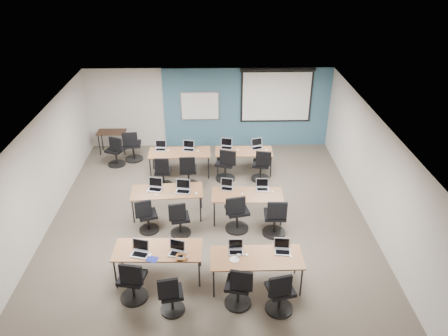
{
  "coord_description": "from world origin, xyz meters",
  "views": [
    {
      "loc": [
        0.15,
        -9.17,
        6.47
      ],
      "look_at": [
        0.39,
        0.4,
        1.3
      ],
      "focal_mm": 35.0,
      "sensor_mm": 36.0,
      "label": 1
    }
  ],
  "objects_px": {
    "training_table_front_left": "(158,251)",
    "task_chair_3": "(280,295)",
    "training_table_mid_right": "(247,196)",
    "task_chair_7": "(275,220)",
    "spare_chair_b": "(116,153)",
    "projector_screen": "(277,93)",
    "training_table_back_right": "(244,153)",
    "spare_chair_a": "(133,148)",
    "laptop_5": "(183,188)",
    "task_chair_8": "(163,174)",
    "laptop_9": "(189,147)",
    "task_chair_10": "(226,167)",
    "laptop_6": "(227,186)",
    "task_chair_2": "(239,290)",
    "training_table_back_left": "(180,153)",
    "laptop_4": "(155,186)",
    "laptop_2": "(236,249)",
    "laptop_10": "(227,145)",
    "task_chair_1": "(171,297)",
    "laptop_7": "(262,187)",
    "laptop_8": "(161,147)",
    "task_chair_11": "(261,168)",
    "laptop_1": "(177,250)",
    "training_table_front_right": "(257,259)",
    "laptop_0": "(140,251)",
    "task_chair_4": "(147,218)",
    "laptop_3": "(282,248)",
    "utility_table": "(112,134)",
    "task_chair_9": "(188,173)",
    "training_table_mid_left": "(167,192)",
    "task_chair_6": "(237,216)",
    "whiteboard": "(200,106)",
    "laptop_11": "(257,146)",
    "task_chair_5": "(179,221)"
  },
  "relations": [
    {
      "from": "training_table_mid_right",
      "to": "task_chair_5",
      "type": "height_order",
      "value": "task_chair_5"
    },
    {
      "from": "whiteboard",
      "to": "training_table_mid_right",
      "type": "bearing_deg",
      "value": -73.9
    },
    {
      "from": "whiteboard",
      "to": "task_chair_2",
      "type": "bearing_deg",
      "value": -83.06
    },
    {
      "from": "projector_screen",
      "to": "training_table_mid_right",
      "type": "distance_m",
      "value": 4.68
    },
    {
      "from": "task_chair_4",
      "to": "task_chair_9",
      "type": "height_order",
      "value": "task_chair_9"
    },
    {
      "from": "training_table_front_left",
      "to": "task_chair_6",
      "type": "relative_size",
      "value": 1.73
    },
    {
      "from": "laptop_6",
      "to": "laptop_9",
      "type": "height_order",
      "value": "laptop_9"
    },
    {
      "from": "training_table_mid_right",
      "to": "task_chair_7",
      "type": "distance_m",
      "value": 0.96
    },
    {
      "from": "training_table_front_left",
      "to": "task_chair_3",
      "type": "height_order",
      "value": "task_chair_3"
    },
    {
      "from": "laptop_1",
      "to": "task_chair_2",
      "type": "relative_size",
      "value": 0.32
    },
    {
      "from": "laptop_2",
      "to": "task_chair_11",
      "type": "bearing_deg",
      "value": 75.67
    },
    {
      "from": "utility_table",
      "to": "training_table_front_right",
      "type": "bearing_deg",
      "value": -56.26
    },
    {
      "from": "training_table_mid_left",
      "to": "laptop_9",
      "type": "xyz_separation_m",
      "value": [
        0.44,
        2.39,
        0.11
      ]
    },
    {
      "from": "laptop_2",
      "to": "spare_chair_b",
      "type": "height_order",
      "value": "spare_chair_b"
    },
    {
      "from": "spare_chair_b",
      "to": "task_chair_10",
      "type": "bearing_deg",
      "value": 7.66
    },
    {
      "from": "task_chair_8",
      "to": "laptop_9",
      "type": "relative_size",
      "value": 2.9
    },
    {
      "from": "task_chair_4",
      "to": "task_chair_6",
      "type": "xyz_separation_m",
      "value": [
        2.17,
        -0.0,
        0.04
      ]
    },
    {
      "from": "laptop_1",
      "to": "laptop_4",
      "type": "xyz_separation_m",
      "value": [
        -0.73,
        2.55,
        0.0
      ]
    },
    {
      "from": "task_chair_9",
      "to": "spare_chair_a",
      "type": "xyz_separation_m",
      "value": [
        -1.85,
        1.67,
        0.02
      ]
    },
    {
      "from": "laptop_2",
      "to": "task_chair_2",
      "type": "xyz_separation_m",
      "value": [
        0.03,
        -0.77,
        -0.37
      ]
    },
    {
      "from": "laptop_10",
      "to": "task_chair_10",
      "type": "distance_m",
      "value": 0.81
    },
    {
      "from": "task_chair_2",
      "to": "training_table_front_left",
      "type": "bearing_deg",
      "value": 164.4
    },
    {
      "from": "training_table_back_right",
      "to": "spare_chair_a",
      "type": "xyz_separation_m",
      "value": [
        -3.48,
        0.89,
        -0.24
      ]
    },
    {
      "from": "task_chair_7",
      "to": "laptop_10",
      "type": "relative_size",
      "value": 3.0
    },
    {
      "from": "laptop_1",
      "to": "laptop_9",
      "type": "xyz_separation_m",
      "value": [
        0.01,
        4.83,
        0.0
      ]
    },
    {
      "from": "laptop_3",
      "to": "laptop_8",
      "type": "relative_size",
      "value": 0.99
    },
    {
      "from": "training_table_mid_right",
      "to": "task_chair_1",
      "type": "distance_m",
      "value": 3.54
    },
    {
      "from": "laptop_7",
      "to": "laptop_8",
      "type": "xyz_separation_m",
      "value": [
        -2.83,
        2.38,
        0.0
      ]
    },
    {
      "from": "laptop_3",
      "to": "task_chair_11",
      "type": "bearing_deg",
      "value": 96.39
    },
    {
      "from": "training_table_mid_left",
      "to": "task_chair_11",
      "type": "xyz_separation_m",
      "value": [
        2.58,
        1.75,
        -0.26
      ]
    },
    {
      "from": "laptop_2",
      "to": "laptop_4",
      "type": "distance_m",
      "value": 3.17
    },
    {
      "from": "laptop_9",
      "to": "laptop_11",
      "type": "relative_size",
      "value": 0.96
    },
    {
      "from": "training_table_back_left",
      "to": "laptop_4",
      "type": "relative_size",
      "value": 5.05
    },
    {
      "from": "spare_chair_b",
      "to": "projector_screen",
      "type": "bearing_deg",
      "value": 38.98
    },
    {
      "from": "training_table_front_right",
      "to": "laptop_1",
      "type": "distance_m",
      "value": 1.62
    },
    {
      "from": "training_table_mid_left",
      "to": "training_table_back_right",
      "type": "relative_size",
      "value": 1.06
    },
    {
      "from": "laptop_5",
      "to": "laptop_9",
      "type": "xyz_separation_m",
      "value": [
        0.03,
        2.39,
        -0.0
      ]
    },
    {
      "from": "projector_screen",
      "to": "task_chair_10",
      "type": "xyz_separation_m",
      "value": [
        -1.72,
        -2.36,
        -1.45
      ]
    },
    {
      "from": "laptop_10",
      "to": "spare_chair_b",
      "type": "distance_m",
      "value": 3.47
    },
    {
      "from": "training_table_front_right",
      "to": "task_chair_11",
      "type": "distance_m",
      "value": 4.4
    },
    {
      "from": "task_chair_6",
      "to": "task_chair_1",
      "type": "bearing_deg",
      "value": -130.58
    },
    {
      "from": "training_table_front_right",
      "to": "utility_table",
      "type": "distance_m",
      "value": 7.6
    },
    {
      "from": "task_chair_2",
      "to": "task_chair_6",
      "type": "bearing_deg",
      "value": 100.51
    },
    {
      "from": "task_chair_4",
      "to": "task_chair_10",
      "type": "xyz_separation_m",
      "value": [
        1.98,
        2.49,
        0.04
      ]
    },
    {
      "from": "laptop_5",
      "to": "task_chair_7",
      "type": "bearing_deg",
      "value": -12.93
    },
    {
      "from": "laptop_0",
      "to": "task_chair_4",
      "type": "xyz_separation_m",
      "value": [
        -0.12,
        1.71,
        -0.4
      ]
    },
    {
      "from": "projector_screen",
      "to": "laptop_2",
      "type": "distance_m",
      "value": 6.83
    },
    {
      "from": "task_chair_8",
      "to": "spare_chair_a",
      "type": "relative_size",
      "value": 0.93
    },
    {
      "from": "laptop_6",
      "to": "task_chair_4",
      "type": "bearing_deg",
      "value": -143.82
    },
    {
      "from": "task_chair_2",
      "to": "laptop_4",
      "type": "relative_size",
      "value": 2.78
    }
  ]
}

